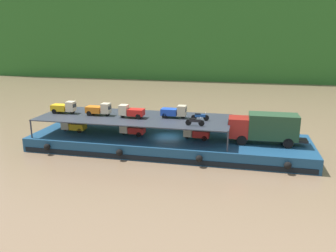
{
  "coord_description": "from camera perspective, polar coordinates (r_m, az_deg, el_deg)",
  "views": [
    {
      "loc": [
        7.68,
        -34.68,
        12.33
      ],
      "look_at": [
        0.02,
        0.0,
        2.7
      ],
      "focal_mm": 36.51,
      "sensor_mm": 36.0,
      "label": 1
    }
  ],
  "objects": [
    {
      "name": "ground_plane",
      "position": [
        37.59,
        -0.03,
        -3.97
      ],
      "size": [
        400.0,
        400.0,
        0.0
      ],
      "primitive_type": "plane",
      "color": "#7F664C"
    },
    {
      "name": "cargo_barge",
      "position": [
        37.33,
        -0.04,
        -2.9
      ],
      "size": [
        30.1,
        8.67,
        1.5
      ],
      "color": "navy",
      "rests_on": "ground"
    },
    {
      "name": "covered_lorry",
      "position": [
        35.75,
        15.85,
        -0.22
      ],
      "size": [
        7.88,
        2.39,
        3.1
      ],
      "color": "maroon",
      "rests_on": "cargo_barge"
    },
    {
      "name": "cargo_rack",
      "position": [
        37.59,
        -5.7,
        1.41
      ],
      "size": [
        20.9,
        7.34,
        2.0
      ],
      "color": "#2D333D",
      "rests_on": "cargo_barge"
    },
    {
      "name": "mini_truck_lower_stern",
      "position": [
        40.4,
        -15.55,
        0.07
      ],
      "size": [
        2.77,
        1.26,
        1.38
      ],
      "color": "gold",
      "rests_on": "cargo_barge"
    },
    {
      "name": "mini_truck_lower_aft",
      "position": [
        37.7,
        -6.04,
        -0.51
      ],
      "size": [
        2.75,
        1.22,
        1.38
      ],
      "color": "red",
      "rests_on": "cargo_barge"
    },
    {
      "name": "mini_truck_lower_mid",
      "position": [
        36.25,
        4.69,
        -1.12
      ],
      "size": [
        2.75,
        1.22,
        1.38
      ],
      "color": "red",
      "rests_on": "cargo_barge"
    },
    {
      "name": "mini_truck_upper_stern",
      "position": [
        40.86,
        -16.96,
        3.02
      ],
      "size": [
        2.77,
        1.24,
        1.38
      ],
      "color": "gold",
      "rests_on": "cargo_rack"
    },
    {
      "name": "mini_truck_upper_mid",
      "position": [
        38.84,
        -11.46,
        2.77
      ],
      "size": [
        2.74,
        1.2,
        1.38
      ],
      "color": "orange",
      "rests_on": "cargo_rack"
    },
    {
      "name": "mini_truck_upper_fore",
      "position": [
        37.16,
        -6.19,
        2.43
      ],
      "size": [
        2.75,
        1.21,
        1.38
      ],
      "color": "red",
      "rests_on": "cargo_rack"
    },
    {
      "name": "mini_truck_upper_bow",
      "position": [
        36.92,
        1.05,
        2.44
      ],
      "size": [
        2.75,
        1.21,
        1.38
      ],
      "color": "#1E47B7",
      "rests_on": "cargo_rack"
    },
    {
      "name": "motorcycle_upper_port",
      "position": [
        33.84,
        4.49,
        0.76
      ],
      "size": [
        1.9,
        0.55,
        0.87
      ],
      "color": "black",
      "rests_on": "cargo_rack"
    },
    {
      "name": "motorcycle_upper_centre",
      "position": [
        35.92,
        5.34,
        1.59
      ],
      "size": [
        1.89,
        0.55,
        0.87
      ],
      "color": "black",
      "rests_on": "cargo_rack"
    }
  ]
}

